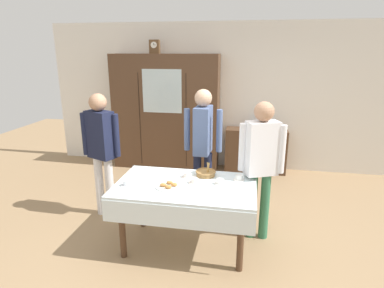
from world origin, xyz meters
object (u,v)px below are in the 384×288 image
Objects in this scene: tea_cup_back_edge at (239,178)px; person_behind_table_left at (203,139)px; tea_cup_center at (127,183)px; spoon_center at (238,197)px; bookshelf_low at (256,150)px; wall_cabinet at (166,113)px; person_near_right_end at (101,143)px; bread_basket at (206,173)px; spoon_back_edge at (213,200)px; person_beside_shelf at (261,158)px; dining_table at (185,195)px; mantel_clock at (155,47)px; tea_cup_far_right at (194,181)px; pastry_plate at (169,186)px; tea_cup_mid_right at (187,175)px; book_stack at (257,126)px; tea_cup_mid_left at (220,182)px.

person_behind_table_left is at bearing 127.03° from tea_cup_back_edge.
tea_cup_center is 1.09× the size of spoon_center.
person_behind_table_left is at bearing -113.92° from bookshelf_low.
wall_cabinet is 1.27× the size of person_near_right_end.
spoon_back_edge is (0.17, -0.62, -0.03)m from bread_basket.
person_behind_table_left is at bearing 103.38° from spoon_back_edge.
dining_table is at bearing -155.13° from person_beside_shelf.
mantel_clock is 1.00× the size of bread_basket.
tea_cup_far_right is at bearing 124.86° from spoon_back_edge.
wall_cabinet is 8.92× the size of mantel_clock.
bread_basket is at bearing 49.27° from pastry_plate.
tea_cup_mid_right reaches higher than dining_table.
bookshelf_low is 4.64× the size of bread_basket.
wall_cabinet is 10.63× the size of book_stack.
spoon_back_edge is (0.98, -0.17, -0.02)m from tea_cup_center.
tea_cup_back_edge is (-0.22, -2.38, -0.06)m from book_stack.
bookshelf_low reaches higher than spoon_back_edge.
tea_cup_back_edge is (0.58, 0.26, 0.14)m from dining_table.
book_stack reaches higher than tea_cup_mid_right.
spoon_back_edge is 0.07× the size of person_beside_shelf.
book_stack is (0.80, 2.64, 0.20)m from dining_table.
wall_cabinet is at bearing -178.30° from bookshelf_low.
tea_cup_center is 0.08× the size of person_behind_table_left.
pastry_plate is at bearing -31.19° from person_near_right_end.
bread_basket is 0.67m from person_beside_shelf.
mantel_clock is 0.14× the size of person_behind_table_left.
mantel_clock is 0.22× the size of bookshelf_low.
tea_cup_center is at bearing 169.90° from spoon_back_edge.
bread_basket is (1.26, -2.26, -1.45)m from mantel_clock.
tea_cup_far_right is 0.91m from person_behind_table_left.
book_stack reaches higher than tea_cup_back_edge.
person_behind_table_left reaches higher than tea_cup_center.
book_stack is at bearing 70.48° from pastry_plate.
person_beside_shelf is at bearing -52.16° from wall_cabinet.
pastry_plate is 1.09m from person_behind_table_left.
person_near_right_end reaches higher than tea_cup_mid_right.
tea_cup_center reaches higher than pastry_plate.
person_near_right_end is (-1.22, 0.34, 0.22)m from tea_cup_mid_right.
dining_table is at bearing 162.87° from spoon_center.
tea_cup_mid_left is at bearing 12.58° from tea_cup_center.
wall_cabinet is 8.92× the size of bread_basket.
wall_cabinet is 16.47× the size of tea_cup_back_edge.
person_near_right_end is (-2.04, -2.06, 0.62)m from bookshelf_low.
person_near_right_end is at bearing 148.81° from pastry_plate.
spoon_back_edge is (-0.23, -0.11, 0.00)m from spoon_center.
person_behind_table_left is (-0.53, 1.14, 0.27)m from spoon_center.
dining_table is at bearing 25.07° from pastry_plate.
person_beside_shelf is at bearing 24.90° from pastry_plate.
tea_cup_center is at bearing -169.20° from dining_table.
tea_cup_mid_left is 1.09× the size of spoon_back_edge.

